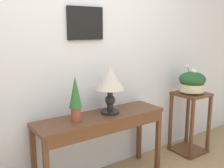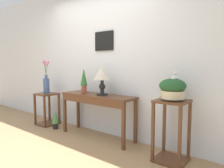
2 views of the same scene
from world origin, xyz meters
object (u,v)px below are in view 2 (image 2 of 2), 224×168
Objects in this scene: console_table at (96,101)px; pedestal_stand_right at (171,131)px; planter_bowl_wide_right at (173,88)px; pedestal_stand_left at (47,109)px; potted_plant_on_console at (84,80)px; table_lamp at (102,75)px; flower_vase_tall_left at (46,82)px; potted_plant_floor at (55,119)px.

console_table is 1.73× the size of pedestal_stand_right.
pedestal_stand_right is 0.54m from planter_bowl_wide_right.
potted_plant_on_console is at bearing 3.45° from pedestal_stand_left.
table_lamp is at bearing 12.42° from console_table.
planter_bowl_wide_right is (1.61, -0.04, -0.04)m from potted_plant_on_console.
flower_vase_tall_left is at bearing -179.38° from pedestal_stand_right.
potted_plant_on_console is at bearing 12.44° from potted_plant_floor.
table_lamp is 0.61× the size of pedestal_stand_right.
flower_vase_tall_left is 0.78m from potted_plant_floor.
pedestal_stand_right is at bearing -130.67° from planter_bowl_wide_right.
table_lamp is 1.34× the size of potted_plant_floor.
table_lamp is 1.61m from pedestal_stand_left.
table_lamp reaches higher than planter_bowl_wide_right.
console_table is 0.45m from potted_plant_on_console.
planter_bowl_wide_right is (2.63, 0.02, 0.61)m from pedestal_stand_left.
table_lamp is at bearing 177.14° from pedestal_stand_right.
console_table reaches higher than pedestal_stand_left.
console_table is at bearing 178.43° from pedestal_stand_right.
planter_bowl_wide_right reaches higher than console_table.
potted_plant_on_console reaches higher than pedestal_stand_right.
table_lamp is (0.11, 0.02, 0.43)m from console_table.
potted_plant_floor is at bearing -167.56° from potted_plant_on_console.
table_lamp is at bearing 3.56° from flower_vase_tall_left.
potted_plant_floor is (-2.25, -0.10, -0.20)m from pedestal_stand_right.
table_lamp is 0.41m from potted_plant_on_console.
potted_plant_on_console is 1.61m from planter_bowl_wide_right.
table_lamp reaches higher than potted_plant_on_console.
planter_bowl_wide_right is (1.21, -0.06, -0.13)m from table_lamp.
potted_plant_floor is (-0.65, -0.14, -0.77)m from potted_plant_on_console.
potted_plant_floor is (0.38, -0.08, -0.13)m from pedestal_stand_left.
table_lamp reaches higher than potted_plant_floor.
console_table is at bearing 2.60° from pedestal_stand_left.
flower_vase_tall_left reaches higher than pedestal_stand_left.
pedestal_stand_left is at bearing -176.55° from potted_plant_on_console.
pedestal_stand_left is 0.95× the size of flower_vase_tall_left.
potted_plant_on_console is at bearing 178.65° from pedestal_stand_right.
flower_vase_tall_left is 2.67m from pedestal_stand_right.
pedestal_stand_left is at bearing -179.47° from planter_bowl_wide_right.
console_table is at bearing 8.53° from potted_plant_floor.
pedestal_stand_left is 0.41m from potted_plant_floor.
pedestal_stand_left is (-1.43, -0.08, -0.74)m from table_lamp.
pedestal_stand_left is at bearing 167.95° from potted_plant_floor.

